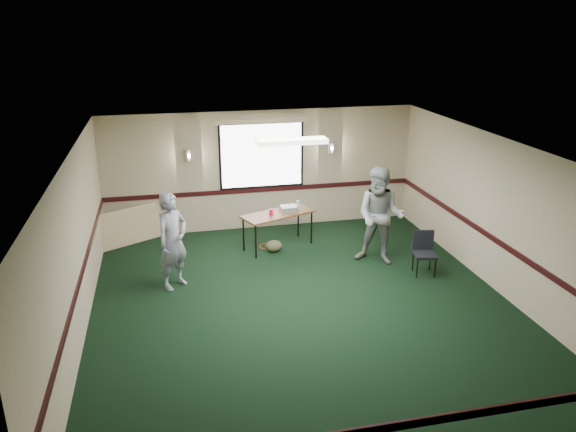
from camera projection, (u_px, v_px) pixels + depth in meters
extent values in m
plane|color=black|center=(305.00, 309.00, 9.40)|extent=(8.00, 8.00, 0.00)
plane|color=tan|center=(262.00, 170.00, 12.62)|extent=(7.00, 0.00, 7.00)
plane|color=tan|center=(412.00, 386.00, 5.27)|extent=(7.00, 0.00, 7.00)
plane|color=tan|center=(75.00, 253.00, 8.22)|extent=(0.00, 8.00, 8.00)
plane|color=tan|center=(502.00, 218.00, 9.67)|extent=(0.00, 8.00, 8.00)
plane|color=silver|center=(307.00, 151.00, 8.49)|extent=(8.00, 8.00, 0.00)
cube|color=black|center=(262.00, 190.00, 12.76)|extent=(7.00, 0.03, 0.10)
cube|color=black|center=(408.00, 424.00, 5.44)|extent=(7.00, 0.03, 0.10)
cube|color=black|center=(80.00, 281.00, 8.38)|extent=(0.03, 8.00, 0.10)
cube|color=black|center=(498.00, 242.00, 9.82)|extent=(0.03, 8.00, 0.10)
cube|color=black|center=(262.00, 155.00, 12.48)|extent=(1.90, 0.01, 1.50)
cube|color=white|center=(262.00, 155.00, 12.48)|extent=(1.80, 0.02, 1.40)
cube|color=beige|center=(261.00, 121.00, 12.22)|extent=(2.05, 0.08, 0.10)
cylinder|color=silver|center=(189.00, 155.00, 12.08)|extent=(0.16, 0.16, 0.25)
cylinder|color=silver|center=(331.00, 148.00, 12.75)|extent=(0.16, 0.16, 0.25)
cube|color=white|center=(292.00, 141.00, 9.43)|extent=(1.20, 0.32, 0.08)
cube|color=brown|center=(278.00, 214.00, 11.68)|extent=(1.64, 1.13, 0.04)
cylinder|color=black|center=(256.00, 242.00, 11.24)|extent=(0.04, 0.04, 0.72)
cylinder|color=black|center=(311.00, 228.00, 11.99)|extent=(0.04, 0.04, 0.72)
cylinder|color=black|center=(243.00, 234.00, 11.62)|extent=(0.04, 0.04, 0.72)
cylinder|color=black|center=(298.00, 221.00, 12.37)|extent=(0.04, 0.04, 0.72)
cube|color=gray|center=(288.00, 209.00, 11.77)|extent=(0.34, 0.29, 0.11)
cube|color=silver|center=(292.00, 207.00, 11.99)|extent=(0.27, 0.26, 0.05)
cylinder|color=red|center=(271.00, 212.00, 11.54)|extent=(0.08, 0.08, 0.12)
cylinder|color=#9BD8FE|center=(298.00, 205.00, 11.85)|extent=(0.06, 0.06, 0.20)
ellipsoid|color=#4E492C|center=(274.00, 246.00, 11.64)|extent=(0.42, 0.38, 0.25)
torus|color=#DE491B|center=(268.00, 246.00, 11.92)|extent=(0.41, 0.41, 0.02)
cube|color=tan|center=(127.00, 227.00, 11.96)|extent=(1.44, 0.94, 0.78)
cube|color=black|center=(425.00, 255.00, 10.54)|extent=(0.47, 0.47, 0.05)
cube|color=black|center=(423.00, 240.00, 10.64)|extent=(0.40, 0.12, 0.40)
cylinder|color=black|center=(417.00, 269.00, 10.44)|extent=(0.03, 0.03, 0.37)
cylinder|color=black|center=(435.00, 269.00, 10.45)|extent=(0.03, 0.03, 0.37)
cylinder|color=black|center=(413.00, 261.00, 10.76)|extent=(0.03, 0.03, 0.37)
cylinder|color=black|center=(430.00, 261.00, 10.77)|extent=(0.03, 0.03, 0.37)
imported|color=#39467F|center=(173.00, 241.00, 9.90)|extent=(0.76, 0.74, 1.77)
imported|color=#6B8AA7|center=(380.00, 216.00, 10.87)|extent=(1.19, 1.13, 1.94)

